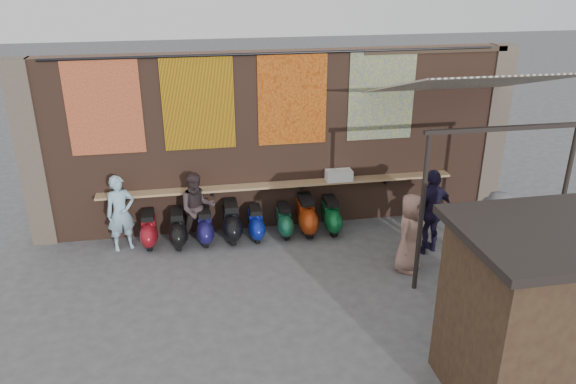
% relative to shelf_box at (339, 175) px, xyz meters
% --- Properties ---
extents(ground, '(70.00, 70.00, 0.00)m').
position_rel_shelf_box_xyz_m(ground, '(-1.35, -2.30, -1.25)').
color(ground, '#474749').
rests_on(ground, ground).
extents(brick_wall, '(10.00, 0.40, 4.00)m').
position_rel_shelf_box_xyz_m(brick_wall, '(-1.35, 0.40, 0.75)').
color(brick_wall, brown).
rests_on(brick_wall, ground).
extents(pier_left, '(0.50, 0.50, 4.00)m').
position_rel_shelf_box_xyz_m(pier_left, '(-6.55, 0.40, 0.75)').
color(pier_left, '#4C4238').
rests_on(pier_left, ground).
extents(pier_right, '(0.50, 0.50, 4.00)m').
position_rel_shelf_box_xyz_m(pier_right, '(3.85, 0.40, 0.75)').
color(pier_right, '#4C4238').
rests_on(pier_right, ground).
extents(eating_counter, '(8.00, 0.32, 0.05)m').
position_rel_shelf_box_xyz_m(eating_counter, '(-1.35, 0.03, -0.15)').
color(eating_counter, '#9E7A51').
rests_on(eating_counter, brick_wall).
extents(shelf_box, '(0.59, 0.31, 0.24)m').
position_rel_shelf_box_xyz_m(shelf_box, '(0.00, 0.00, 0.00)').
color(shelf_box, white).
rests_on(shelf_box, eating_counter).
extents(tapestry_redgold, '(1.50, 0.02, 2.00)m').
position_rel_shelf_box_xyz_m(tapestry_redgold, '(-4.95, 0.18, 1.75)').
color(tapestry_redgold, maroon).
rests_on(tapestry_redgold, brick_wall).
extents(tapestry_sun, '(1.50, 0.02, 2.00)m').
position_rel_shelf_box_xyz_m(tapestry_sun, '(-3.05, 0.18, 1.75)').
color(tapestry_sun, '#F9A50E').
rests_on(tapestry_sun, brick_wall).
extents(tapestry_orange, '(1.50, 0.02, 2.00)m').
position_rel_shelf_box_xyz_m(tapestry_orange, '(-1.05, 0.18, 1.75)').
color(tapestry_orange, '#C56018').
rests_on(tapestry_orange, brick_wall).
extents(tapestry_multi, '(1.50, 0.02, 2.00)m').
position_rel_shelf_box_xyz_m(tapestry_multi, '(0.95, 0.18, 1.75)').
color(tapestry_multi, navy).
rests_on(tapestry_multi, brick_wall).
extents(hang_rail, '(9.50, 0.06, 0.06)m').
position_rel_shelf_box_xyz_m(hang_rail, '(-1.35, 0.17, 2.73)').
color(hang_rail, black).
rests_on(hang_rail, brick_wall).
extents(scooter_stool_0, '(0.35, 0.78, 0.74)m').
position_rel_shelf_box_xyz_m(scooter_stool_0, '(-4.28, -0.25, -0.87)').
color(scooter_stool_0, maroon).
rests_on(scooter_stool_0, ground).
extents(scooter_stool_1, '(0.36, 0.81, 0.77)m').
position_rel_shelf_box_xyz_m(scooter_stool_1, '(-3.66, -0.34, -0.86)').
color(scooter_stool_1, black).
rests_on(scooter_stool_1, ground).
extents(scooter_stool_2, '(0.35, 0.78, 0.74)m').
position_rel_shelf_box_xyz_m(scooter_stool_2, '(-3.08, -0.31, -0.87)').
color(scooter_stool_2, '#191552').
rests_on(scooter_stool_2, ground).
extents(scooter_stool_3, '(0.40, 0.88, 0.84)m').
position_rel_shelf_box_xyz_m(scooter_stool_3, '(-2.49, -0.28, -0.83)').
color(scooter_stool_3, black).
rests_on(scooter_stool_3, ground).
extents(scooter_stool_4, '(0.34, 0.76, 0.72)m').
position_rel_shelf_box_xyz_m(scooter_stool_4, '(-1.96, -0.33, -0.89)').
color(scooter_stool_4, navy).
rests_on(scooter_stool_4, ground).
extents(scooter_stool_5, '(0.33, 0.74, 0.70)m').
position_rel_shelf_box_xyz_m(scooter_stool_5, '(-1.31, -0.29, -0.90)').
color(scooter_stool_5, '#18603F').
rests_on(scooter_stool_5, ground).
extents(scooter_stool_6, '(0.40, 0.89, 0.85)m').
position_rel_shelf_box_xyz_m(scooter_stool_6, '(-0.80, -0.25, -0.82)').
color(scooter_stool_6, '#972F0D').
rests_on(scooter_stool_6, ground).
extents(scooter_stool_7, '(0.37, 0.83, 0.78)m').
position_rel_shelf_box_xyz_m(scooter_stool_7, '(-0.24, -0.30, -0.85)').
color(scooter_stool_7, '#0B5226').
rests_on(scooter_stool_7, ground).
extents(diner_left, '(0.70, 0.56, 1.66)m').
position_rel_shelf_box_xyz_m(diner_left, '(-4.82, -0.30, -0.42)').
color(diner_left, '#8FB9D0').
rests_on(diner_left, ground).
extents(diner_right, '(0.86, 0.72, 1.62)m').
position_rel_shelf_box_xyz_m(diner_right, '(-3.22, -0.30, -0.44)').
color(diner_right, '#34292B').
rests_on(diner_right, ground).
extents(shopper_navy, '(1.17, 0.78, 1.85)m').
position_rel_shelf_box_xyz_m(shopper_navy, '(1.58, -1.57, -0.32)').
color(shopper_navy, '#1B1631').
rests_on(shopper_navy, ground).
extents(shopper_grey, '(1.29, 1.01, 1.76)m').
position_rel_shelf_box_xyz_m(shopper_grey, '(2.40, -2.67, -0.37)').
color(shopper_grey, '#58585D').
rests_on(shopper_grey, ground).
extents(shopper_tan, '(0.93, 0.93, 1.63)m').
position_rel_shelf_box_xyz_m(shopper_tan, '(0.87, -2.22, -0.43)').
color(shopper_tan, '#926A5D').
rests_on(shopper_tan, ground).
extents(market_stall, '(2.35, 1.77, 2.53)m').
position_rel_shelf_box_xyz_m(market_stall, '(1.34, -5.83, 0.02)').
color(market_stall, black).
rests_on(market_stall, ground).
extents(stall_roof, '(2.64, 2.04, 0.12)m').
position_rel_shelf_box_xyz_m(stall_roof, '(1.34, -5.83, 1.35)').
color(stall_roof, black).
rests_on(stall_roof, market_stall).
extents(stall_sign, '(1.20, 0.05, 0.50)m').
position_rel_shelf_box_xyz_m(stall_sign, '(1.33, -4.92, 0.59)').
color(stall_sign, gold).
rests_on(stall_sign, market_stall).
extents(stall_shelf, '(1.94, 0.12, 0.06)m').
position_rel_shelf_box_xyz_m(stall_shelf, '(1.33, -4.92, -0.32)').
color(stall_shelf, '#473321').
rests_on(stall_shelf, market_stall).
extents(awning_canvas, '(3.20, 3.28, 0.97)m').
position_rel_shelf_box_xyz_m(awning_canvas, '(2.15, -1.40, 2.30)').
color(awning_canvas, beige).
rests_on(awning_canvas, brick_wall).
extents(awning_ledger, '(3.30, 0.08, 0.12)m').
position_rel_shelf_box_xyz_m(awning_ledger, '(2.15, 0.19, 2.70)').
color(awning_ledger, '#33261C').
rests_on(awning_ledger, brick_wall).
extents(awning_header, '(3.00, 0.08, 0.08)m').
position_rel_shelf_box_xyz_m(awning_header, '(2.15, -2.90, 1.83)').
color(awning_header, black).
rests_on(awning_header, awning_post_left).
extents(awning_post_left, '(0.09, 0.09, 3.10)m').
position_rel_shelf_box_xyz_m(awning_post_left, '(0.75, -2.90, 0.30)').
color(awning_post_left, black).
rests_on(awning_post_left, ground).
extents(awning_post_right, '(0.09, 0.09, 3.10)m').
position_rel_shelf_box_xyz_m(awning_post_right, '(3.55, -2.90, 0.30)').
color(awning_post_right, black).
rests_on(awning_post_right, ground).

